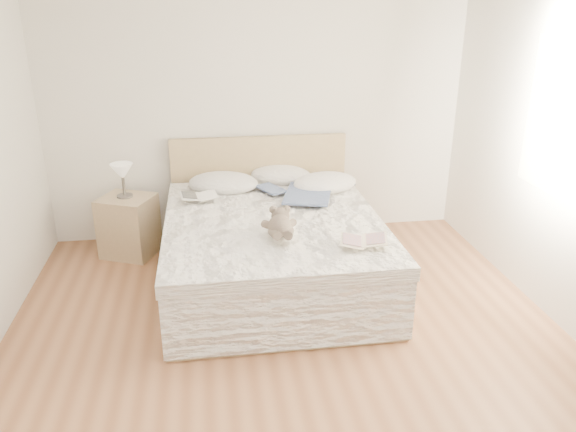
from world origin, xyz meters
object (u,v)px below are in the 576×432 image
(teddy_bear, at_px, (280,233))
(table_lamp, at_px, (122,173))
(photo_book, at_px, (199,196))
(bed, at_px, (272,245))
(nightstand, at_px, (129,226))
(childrens_book, at_px, (364,241))

(teddy_bear, bearing_deg, table_lamp, 136.40)
(table_lamp, bearing_deg, teddy_bear, -44.64)
(table_lamp, xyz_separation_m, teddy_bear, (1.25, -1.24, -0.13))
(photo_book, bearing_deg, teddy_bear, -65.32)
(bed, height_order, teddy_bear, bed)
(nightstand, bearing_deg, bed, -28.48)
(teddy_bear, bearing_deg, nightstand, 136.57)
(bed, distance_m, photo_book, 0.79)
(childrens_book, bearing_deg, bed, 143.29)
(childrens_book, height_order, teddy_bear, teddy_bear)
(table_lamp, distance_m, photo_book, 0.74)
(nightstand, distance_m, teddy_bear, 1.79)
(bed, relative_size, table_lamp, 6.90)
(photo_book, relative_size, childrens_book, 0.93)
(photo_book, height_order, childrens_book, same)
(bed, bearing_deg, photo_book, 145.48)
(bed, relative_size, photo_book, 6.59)
(nightstand, bearing_deg, childrens_book, -37.59)
(table_lamp, relative_size, childrens_book, 0.89)
(table_lamp, distance_m, childrens_book, 2.32)
(table_lamp, bearing_deg, childrens_book, -37.77)
(childrens_book, bearing_deg, teddy_bear, 177.53)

